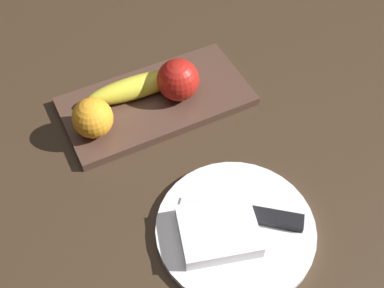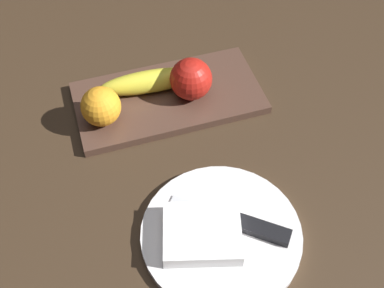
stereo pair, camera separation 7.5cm
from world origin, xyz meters
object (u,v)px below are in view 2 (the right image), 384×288
folded_napkin (202,234)px  orange_near_apple (101,106)px  apple (191,79)px  dinner_plate (221,234)px  knife (248,226)px  fruit_tray (168,98)px  banana (150,81)px

folded_napkin → orange_near_apple: bearing=-70.6°
apple → orange_near_apple: size_ratio=1.10×
dinner_plate → knife: (-0.04, 0.00, 0.01)m
fruit_tray → orange_near_apple: size_ratio=4.91×
knife → orange_near_apple: bearing=-20.3°
fruit_tray → folded_napkin: folded_napkin is taller
orange_near_apple → dinner_plate: 0.29m
orange_near_apple → folded_napkin: size_ratio=0.61×
fruit_tray → dinner_plate: size_ratio=1.41×
apple → banana: apple is taller
banana → knife: bearing=-74.3°
banana → folded_napkin: bearing=-87.0°
orange_near_apple → dinner_plate: size_ratio=0.29×
banana → folded_napkin: (0.00, 0.30, -0.01)m
orange_near_apple → knife: bearing=121.4°
fruit_tray → knife: size_ratio=2.10×
apple → knife: size_ratio=0.47×
banana → orange_near_apple: size_ratio=2.73×
banana → orange_near_apple: 0.10m
fruit_tray → orange_near_apple: bearing=11.2°
banana → dinner_plate: (-0.03, 0.30, -0.03)m
apple → dinner_plate: (0.04, 0.27, -0.05)m
apple → knife: 0.28m
folded_napkin → knife: 0.07m
folded_napkin → dinner_plate: bearing=180.0°
fruit_tray → knife: knife is taller
orange_near_apple → knife: size_ratio=0.43×
apple → dinner_plate: bearing=81.8°
fruit_tray → folded_napkin: (0.03, 0.28, 0.02)m
fruit_tray → banana: bearing=-40.4°
orange_near_apple → folded_napkin: 0.27m
knife → fruit_tray: bearing=-43.7°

